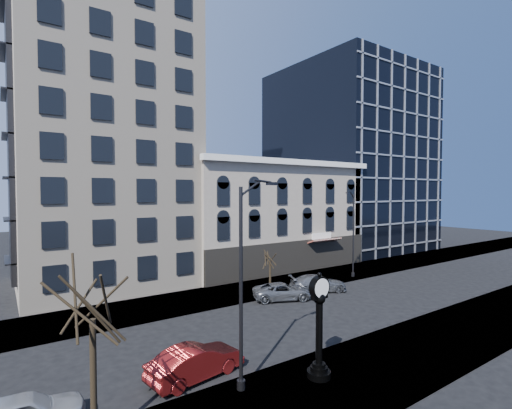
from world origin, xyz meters
TOP-DOWN VIEW (x-y plane):
  - ground at (0.00, 0.00)m, footprint 160.00×160.00m
  - sidewalk_far at (0.00, 8.00)m, footprint 160.00×6.00m
  - sidewalk_near at (0.00, -8.00)m, footprint 160.00×6.00m
  - cream_tower at (-6.11, 18.88)m, footprint 15.90×15.40m
  - victorian_row at (12.00, 15.89)m, footprint 22.60×11.19m
  - glass_office at (32.00, 20.91)m, footprint 20.00×20.15m
  - street_clock at (-2.12, -7.20)m, footprint 1.15×1.15m
  - street_lamp_near at (-5.07, -5.92)m, footprint 2.49×0.56m
  - street_lamp_far at (15.15, 5.74)m, footprint 2.24×1.12m
  - bare_tree_near at (-11.98, -6.20)m, footprint 4.21×4.21m
  - bare_tree_far at (5.75, 7.13)m, footprint 2.39×2.39m
  - car_near_b at (-6.88, -3.70)m, footprint 5.01×2.40m
  - car_far_a at (4.74, 4.03)m, footprint 5.49×4.13m
  - car_far_b at (8.96, 4.20)m, footprint 5.53×4.00m

SIDE VIEW (x-z plane):
  - ground at x=0.00m, z-range 0.00..0.00m
  - sidewalk_far at x=0.00m, z-range 0.00..0.12m
  - sidewalk_near at x=0.00m, z-range 0.00..0.12m
  - car_far_a at x=4.74m, z-range 0.00..1.39m
  - car_far_b at x=8.96m, z-range 0.00..1.49m
  - car_near_b at x=-6.88m, z-range 0.00..1.59m
  - street_clock at x=-2.12m, z-range -0.12..4.94m
  - bare_tree_far at x=5.75m, z-range 1.16..5.26m
  - bare_tree_near at x=-11.98m, z-range 1.97..9.20m
  - victorian_row at x=12.00m, z-range -0.25..12.25m
  - street_lamp_far at x=15.15m, z-range 2.45..11.57m
  - street_lamp_near at x=-5.07m, z-range 2.58..12.21m
  - glass_office at x=32.00m, z-range 0.00..28.00m
  - cream_tower at x=-6.11m, z-range -1.93..40.57m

